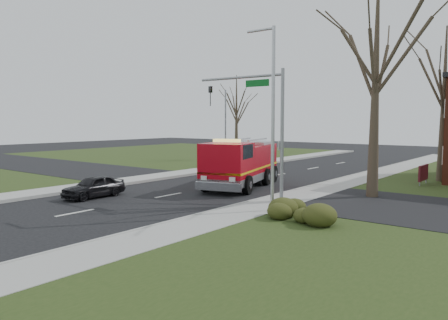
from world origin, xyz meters
The scene contains 14 objects.
ground centered at (0.00, 0.00, 0.00)m, with size 120.00×120.00×0.00m, color black.
sidewalk_right centered at (6.20, 0.00, 0.07)m, with size 2.40×80.00×0.15m, color #9A9A94.
sidewalk_left centered at (-6.20, 0.00, 0.07)m, with size 2.40×80.00×0.15m, color #9A9A94.
cross_street_left centered at (-22.40, 4.00, 0.08)m, with size 30.00×8.00×0.15m, color black.
health_center_sign centered at (10.50, 12.50, 0.88)m, with size 0.12×2.00×1.40m.
hedge_corner centered at (9.00, -1.00, 0.58)m, with size 2.80×2.00×0.90m, color #2D3714.
bare_tree_near centered at (9.50, 6.00, 7.41)m, with size 6.00×6.00×12.00m.
bare_tree_far centered at (11.00, 15.00, 6.49)m, with size 5.25×5.25×10.50m.
bare_tree_left centered at (-10.00, 20.00, 5.56)m, with size 4.50×4.50×9.00m.
traffic_signal_mast centered at (5.21, 1.50, 4.71)m, with size 5.29×0.18×6.80m.
streetlight_pole centered at (7.14, -0.50, 4.55)m, with size 1.48×0.16×8.40m.
utility_pole_far centered at (-6.80, 14.00, 3.50)m, with size 0.14×0.14×7.00m, color gray.
fire_engine centered at (1.33, 5.16, 1.43)m, with size 4.85×8.30×3.17m.
parked_car_maroon centered at (-2.80, -2.99, 0.61)m, with size 1.44×3.59×1.22m, color black.
Camera 1 is at (17.59, -17.31, 4.25)m, focal length 35.00 mm.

